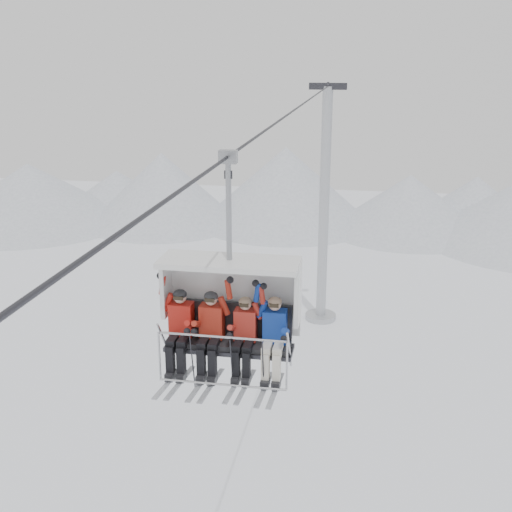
% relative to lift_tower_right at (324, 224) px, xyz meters
% --- Properties ---
extents(ridgeline, '(72.00, 21.00, 7.00)m').
position_rel_lift_tower_right_xyz_m(ridgeline, '(-1.58, 20.05, -2.94)').
color(ridgeline, silver).
rests_on(ridgeline, ground).
extents(lift_tower_right, '(2.00, 1.80, 13.48)m').
position_rel_lift_tower_right_xyz_m(lift_tower_right, '(0.00, 0.00, 0.00)').
color(lift_tower_right, '#AAADB1').
rests_on(lift_tower_right, ground).
extents(haul_cable, '(0.06, 50.00, 0.06)m').
position_rel_lift_tower_right_xyz_m(haul_cable, '(0.00, -22.00, 7.52)').
color(haul_cable, '#2A2A2E').
rests_on(haul_cable, lift_tower_left).
extents(chairlift_carrier, '(2.46, 1.17, 3.98)m').
position_rel_lift_tower_right_xyz_m(chairlift_carrier, '(0.00, -24.56, 4.91)').
color(chairlift_carrier, black).
rests_on(chairlift_carrier, haul_cable).
extents(skier_far_left, '(0.42, 1.69, 1.67)m').
position_rel_lift_tower_right_xyz_m(skier_far_left, '(-0.89, -24.86, 4.44)').
color(skier_far_left, red).
rests_on(skier_far_left, chairlift_carrier).
extents(skier_center_left, '(0.42, 1.69, 1.67)m').
position_rel_lift_tower_right_xyz_m(skier_center_left, '(-0.32, -24.86, 4.44)').
color(skier_center_left, '#AD2818').
rests_on(skier_center_left, chairlift_carrier).
extents(skier_center_right, '(0.39, 1.69, 1.57)m').
position_rel_lift_tower_right_xyz_m(skier_center_right, '(0.30, -24.87, 4.41)').
color(skier_center_right, '#B22A1F').
rests_on(skier_center_right, chairlift_carrier).
extents(skier_far_right, '(0.41, 1.69, 1.63)m').
position_rel_lift_tower_right_xyz_m(skier_far_right, '(0.82, -24.87, 4.43)').
color(skier_far_right, '#133498').
rests_on(skier_far_right, chairlift_carrier).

